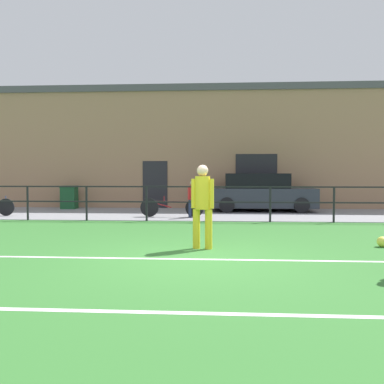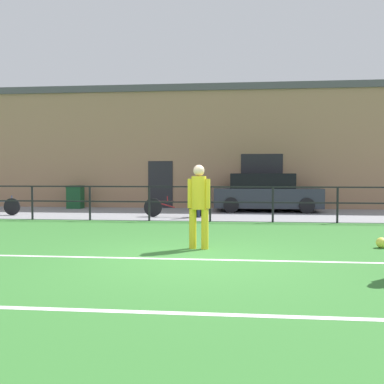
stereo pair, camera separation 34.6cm
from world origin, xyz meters
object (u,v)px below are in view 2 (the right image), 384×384
Objects in this scene: bicycle_parked_0 at (175,207)px; soccer_ball_match at (381,243)px; player_striker at (199,201)px; trash_bin_0 at (75,197)px; spectator_child at (196,196)px; parked_car_red at (265,193)px.

soccer_ball_match is at bearing -47.63° from bicycle_parked_0.
trash_bin_0 is (-6.19, 9.21, -0.46)m from player_striker.
soccer_ball_match is at bearing 15.51° from player_striker.
player_striker reaches higher than spectator_child.
spectator_child is 0.86m from bicycle_parked_0.
trash_bin_0 is (-4.84, 3.10, 0.16)m from bicycle_parked_0.
player_striker is 8.95m from parked_car_red.
bicycle_parked_0 is 2.26× the size of trash_bin_0.
soccer_ball_match is 13.29m from trash_bin_0.
player_striker is 6.29m from bicycle_parked_0.
trash_bin_0 is (-8.20, 0.49, -0.23)m from parked_car_red.
spectator_child is at bearing -133.20° from parked_car_red.
soccer_ball_match is (3.81, 0.46, -0.88)m from player_striker.
player_striker is 1.34× the size of spectator_child.
parked_car_red is 4.25× the size of trash_bin_0.
parked_car_red is 8.22m from trash_bin_0.
trash_bin_0 is at bearing 138.80° from soccer_ball_match.
soccer_ball_match is 7.65m from bicycle_parked_0.
parked_car_red reaches higher than spectator_child.
player_striker is 7.77× the size of soccer_ball_match.
soccer_ball_match is 0.10× the size of bicycle_parked_0.
player_striker is at bearing -56.12° from trash_bin_0.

